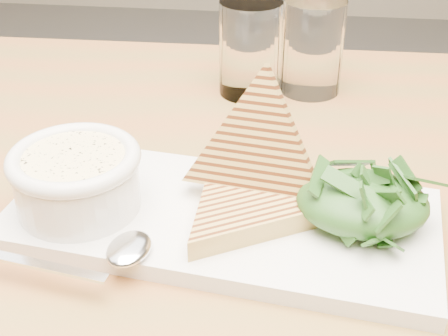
# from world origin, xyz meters

# --- Properties ---
(table_top) EXTENTS (1.20, 0.81, 0.04)m
(table_top) POSITION_xyz_m (-0.01, 0.08, 0.74)
(table_top) COLOR olive
(table_top) RESTS_ON ground
(platter) EXTENTS (0.40, 0.22, 0.02)m
(platter) POSITION_xyz_m (-0.05, 0.02, 0.77)
(platter) COLOR white
(platter) RESTS_ON table_top
(soup_bowl) EXTENTS (0.11, 0.11, 0.04)m
(soup_bowl) POSITION_xyz_m (-0.18, 0.02, 0.80)
(soup_bowl) COLOR white
(soup_bowl) RESTS_ON platter
(soup) EXTENTS (0.09, 0.09, 0.01)m
(soup) POSITION_xyz_m (-0.18, 0.02, 0.83)
(soup) COLOR #FBE59D
(soup) RESTS_ON soup_bowl
(bowl_rim) EXTENTS (0.12, 0.12, 0.01)m
(bowl_rim) POSITION_xyz_m (-0.18, 0.02, 0.83)
(bowl_rim) COLOR white
(bowl_rim) RESTS_ON soup_bowl
(sandwich_flat) EXTENTS (0.21, 0.21, 0.02)m
(sandwich_flat) POSITION_xyz_m (-0.03, 0.02, 0.79)
(sandwich_flat) COLOR tan
(sandwich_flat) RESTS_ON platter
(sandwich_lean) EXTENTS (0.17, 0.15, 0.17)m
(sandwich_lean) POSITION_xyz_m (-0.02, 0.05, 0.83)
(sandwich_lean) COLOR tan
(sandwich_lean) RESTS_ON sandwich_flat
(salad_base) EXTENTS (0.11, 0.09, 0.04)m
(salad_base) POSITION_xyz_m (0.07, 0.02, 0.80)
(salad_base) COLOR #143310
(salad_base) RESTS_ON platter
(arugula_pile) EXTENTS (0.11, 0.10, 0.05)m
(arugula_pile) POSITION_xyz_m (0.07, 0.02, 0.81)
(arugula_pile) COLOR #316223
(arugula_pile) RESTS_ON platter
(spoon_bowl) EXTENTS (0.04, 0.05, 0.01)m
(spoon_bowl) POSITION_xyz_m (-0.12, -0.05, 0.79)
(spoon_bowl) COLOR silver
(spoon_bowl) RESTS_ON platter
(spoon_handle) EXTENTS (0.12, 0.03, 0.00)m
(spoon_handle) POSITION_xyz_m (-0.19, -0.07, 0.78)
(spoon_handle) COLOR silver
(spoon_handle) RESTS_ON platter
(glass_near) EXTENTS (0.08, 0.08, 0.12)m
(glass_near) POSITION_xyz_m (-0.05, 0.31, 0.82)
(glass_near) COLOR white
(glass_near) RESTS_ON table_top
(glass_far) EXTENTS (0.08, 0.08, 0.12)m
(glass_far) POSITION_xyz_m (0.02, 0.33, 0.82)
(glass_far) COLOR white
(glass_far) RESTS_ON table_top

